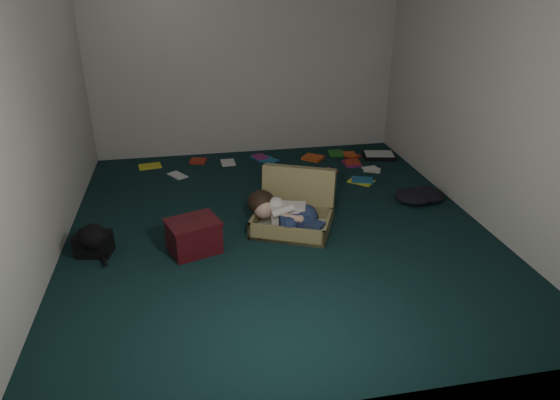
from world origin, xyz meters
name	(u,v)px	position (x,y,z in m)	size (l,w,h in m)	color
floor	(277,226)	(0.00, 0.00, 0.00)	(4.50, 4.50, 0.00)	black
wall_back	(245,55)	(0.00, 2.25, 1.30)	(4.50, 4.50, 0.00)	silver
wall_front	(362,202)	(0.00, -2.25, 1.30)	(4.50, 4.50, 0.00)	silver
wall_left	(35,106)	(-2.00, 0.00, 1.30)	(4.50, 4.50, 0.00)	silver
wall_right	(484,86)	(2.00, 0.00, 1.30)	(4.50, 4.50, 0.00)	silver
suitcase	(294,209)	(0.17, 0.00, 0.16)	(0.96, 0.95, 0.54)	#91834F
person	(285,213)	(0.05, -0.14, 0.21)	(0.70, 0.60, 0.33)	silver
maroon_bin	(194,236)	(-0.82, -0.34, 0.15)	(0.53, 0.47, 0.31)	#410D12
backpack	(93,243)	(-1.69, -0.22, 0.11)	(0.37, 0.30, 0.22)	black
clothing_pile	(417,191)	(1.66, 0.40, 0.07)	(0.44, 0.36, 0.14)	black
paper_tray	(379,155)	(1.70, 1.67, 0.03)	(0.46, 0.39, 0.06)	black
book_scatter	(284,164)	(0.40, 1.64, 0.01)	(2.97, 1.31, 0.02)	yellow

